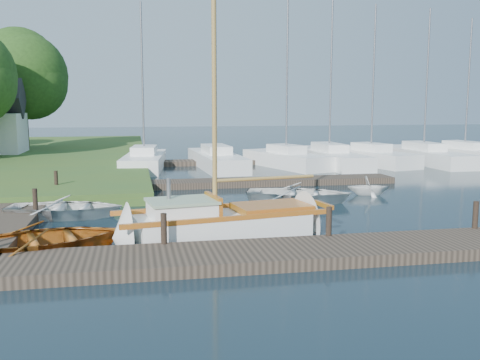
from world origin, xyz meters
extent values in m
plane|color=black|center=(0.00, 0.00, 0.00)|extent=(160.00, 160.00, 0.00)
cube|color=#30271F|center=(0.00, -6.00, 0.15)|extent=(18.00, 2.20, 0.30)
cube|color=#30271F|center=(-8.00, 2.00, 0.15)|extent=(2.20, 18.00, 0.30)
cube|color=#30271F|center=(2.00, 6.50, 0.15)|extent=(14.00, 1.60, 0.30)
cube|color=#30271F|center=(10.00, 16.00, 0.15)|extent=(30.00, 1.60, 0.30)
cylinder|color=black|center=(-3.00, -5.00, 0.70)|extent=(0.16, 0.16, 0.80)
cylinder|color=black|center=(1.50, -5.00, 0.70)|extent=(0.16, 0.16, 0.80)
cylinder|color=black|center=(6.00, -5.00, 0.70)|extent=(0.16, 0.16, 0.80)
cylinder|color=black|center=(-7.00, 0.00, 0.70)|extent=(0.16, 0.16, 0.80)
cylinder|color=black|center=(-7.00, 5.00, 0.70)|extent=(0.16, 0.16, 0.80)
cube|color=white|center=(-1.22, -3.38, 0.23)|extent=(5.26, 2.77, 0.90)
cone|color=white|center=(1.79, -2.89, 0.23)|extent=(1.60, 2.14, 1.96)
cone|color=white|center=(-4.14, -3.85, 0.23)|extent=(1.30, 2.09, 1.96)
cube|color=#945B0E|center=(-1.37, -2.45, 0.74)|extent=(6.14, 1.11, 0.14)
cube|color=#945B0E|center=(-1.07, -4.31, 0.74)|extent=(6.14, 1.11, 0.14)
cube|color=#945B0E|center=(2.13, -2.84, 0.74)|extent=(0.29, 1.11, 0.14)
cube|color=white|center=(-2.41, -3.57, 0.90)|extent=(2.00, 1.67, 0.44)
cube|color=#95AF8E|center=(-2.41, -3.57, 1.15)|extent=(2.12, 1.78, 0.08)
cube|color=#945B0E|center=(-1.47, -3.42, 0.98)|extent=(0.34, 1.40, 0.60)
cylinder|color=slate|center=(-2.75, -3.33, 1.48)|extent=(0.12, 0.12, 0.60)
cube|color=#945B0E|center=(0.36, -3.13, 0.78)|extent=(2.41, 1.83, 0.20)
cylinder|color=olive|center=(-1.42, -3.41, 4.88)|extent=(0.14, 0.14, 8.40)
cylinder|color=olive|center=(0.16, -3.16, 1.68)|extent=(3.17, 0.61, 0.10)
imported|color=#945B0E|center=(-6.10, -4.14, 0.44)|extent=(4.93, 4.09, 0.88)
imported|color=white|center=(-6.10, 0.43, 0.41)|extent=(4.34, 3.40, 0.82)
imported|color=white|center=(2.72, 1.62, 0.43)|extent=(4.91, 4.20, 0.86)
imported|color=white|center=(6.22, 2.73, 0.47)|extent=(2.07, 1.88, 0.94)
cube|color=white|center=(-3.11, 14.34, 0.45)|extent=(3.06, 7.90, 0.90)
cube|color=white|center=(-3.11, 14.34, 1.15)|extent=(1.70, 2.83, 0.50)
cylinder|color=slate|center=(-3.11, 14.34, 5.40)|extent=(0.12, 0.12, 9.00)
cube|color=white|center=(1.31, 14.26, 0.45)|extent=(2.65, 9.12, 0.90)
cube|color=white|center=(1.31, 14.26, 1.15)|extent=(1.56, 3.22, 0.50)
cylinder|color=slate|center=(1.31, 14.26, 5.58)|extent=(0.12, 0.12, 9.36)
cube|color=white|center=(5.67, 13.66, 0.45)|extent=(4.29, 7.58, 0.90)
cube|color=white|center=(5.67, 13.66, 1.15)|extent=(2.10, 2.84, 0.50)
cylinder|color=slate|center=(5.67, 13.66, 5.61)|extent=(0.12, 0.12, 9.42)
cube|color=white|center=(8.83, 14.47, 0.45)|extent=(2.23, 9.67, 0.90)
cube|color=white|center=(8.83, 14.47, 1.15)|extent=(1.41, 3.39, 0.50)
cylinder|color=slate|center=(8.83, 14.47, 7.05)|extent=(0.12, 0.12, 12.31)
cube|color=white|center=(11.55, 14.02, 0.45)|extent=(3.83, 7.72, 0.90)
cube|color=white|center=(11.55, 14.02, 1.15)|extent=(1.95, 2.84, 0.50)
cylinder|color=slate|center=(11.55, 14.02, 5.55)|extent=(0.12, 0.12, 9.31)
cube|color=white|center=(15.43, 14.17, 0.45)|extent=(2.29, 9.72, 0.90)
cube|color=white|center=(15.43, 14.17, 1.15)|extent=(1.43, 3.41, 0.50)
cylinder|color=slate|center=(15.43, 14.17, 5.51)|extent=(0.12, 0.12, 9.22)
cube|color=white|center=(18.68, 14.44, 0.45)|extent=(3.54, 8.72, 0.90)
cube|color=white|center=(18.68, 14.44, 1.15)|extent=(1.86, 3.15, 0.50)
cylinder|color=slate|center=(18.68, 14.44, 5.26)|extent=(0.12, 0.12, 8.73)
cylinder|color=#332114|center=(-12.00, 26.00, 2.34)|extent=(0.36, 0.36, 3.67)
sphere|color=#203C14|center=(-12.00, 26.00, 6.11)|extent=(6.73, 6.73, 6.73)
sphere|color=#203C14|center=(-11.50, 25.70, 5.60)|extent=(5.71, 5.71, 5.71)
sphere|color=#203C14|center=(-12.40, 26.40, 6.82)|extent=(6.12, 6.12, 6.12)
camera|label=1|loc=(-3.69, -18.62, 3.85)|focal=40.00mm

